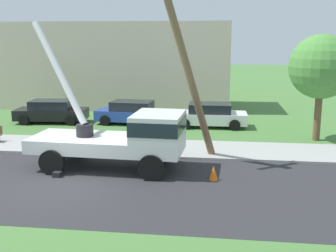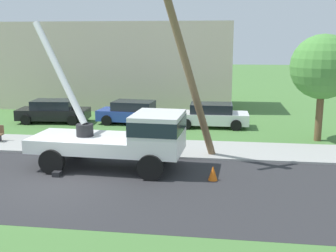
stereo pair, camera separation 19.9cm
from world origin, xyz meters
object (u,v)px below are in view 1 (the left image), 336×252
at_px(leaning_utility_pole, 185,59).
at_px(parked_sedan_blue, 132,113).
at_px(parked_sedan_white, 210,115).
at_px(traffic_cone_ahead, 214,173).
at_px(roadside_tree_near, 321,67).
at_px(utility_truck, 127,135).
at_px(parked_sedan_black, 51,111).

xyz_separation_m(leaning_utility_pole, parked_sedan_blue, (-3.90, 7.59, -3.68)).
relative_size(leaning_utility_pole, parked_sedan_white, 1.94).
xyz_separation_m(traffic_cone_ahead, roadside_tree_near, (5.22, 6.96, 3.53)).
distance_m(utility_truck, traffic_cone_ahead, 3.82).
xyz_separation_m(parked_sedan_black, parked_sedan_blue, (5.14, 0.25, 0.00)).
relative_size(utility_truck, parked_sedan_white, 1.52).
bearing_deg(traffic_cone_ahead, parked_sedan_black, 136.90).
bearing_deg(traffic_cone_ahead, roadside_tree_near, 53.11).
height_order(parked_sedan_black, roadside_tree_near, roadside_tree_near).
bearing_deg(parked_sedan_white, leaning_utility_pole, -97.19).
bearing_deg(utility_truck, parked_sedan_white, 70.33).
bearing_deg(traffic_cone_ahead, parked_sedan_white, 92.45).
height_order(leaning_utility_pole, parked_sedan_black, leaning_utility_pole).
bearing_deg(leaning_utility_pole, utility_truck, -147.24).
bearing_deg(parked_sedan_blue, leaning_utility_pole, -62.82).
height_order(traffic_cone_ahead, parked_sedan_white, parked_sedan_white).
bearing_deg(utility_truck, parked_sedan_black, 128.07).
bearing_deg(leaning_utility_pole, roadside_tree_near, 35.03).
bearing_deg(parked_sedan_black, traffic_cone_ahead, -43.10).
bearing_deg(utility_truck, parked_sedan_blue, 100.76).
height_order(traffic_cone_ahead, roadside_tree_near, roadside_tree_near).
height_order(traffic_cone_ahead, parked_sedan_blue, parked_sedan_blue).
distance_m(utility_truck, parked_sedan_blue, 9.18).
relative_size(parked_sedan_white, roadside_tree_near, 0.81).
bearing_deg(parked_sedan_black, parked_sedan_white, -0.38).
distance_m(leaning_utility_pole, parked_sedan_blue, 9.29).
xyz_separation_m(utility_truck, traffic_cone_ahead, (3.52, -0.96, -1.13)).
relative_size(traffic_cone_ahead, roadside_tree_near, 0.10).
relative_size(leaning_utility_pole, parked_sedan_blue, 1.89).
bearing_deg(traffic_cone_ahead, parked_sedan_blue, 117.71).
bearing_deg(parked_sedan_blue, roadside_tree_near, -15.98).
xyz_separation_m(utility_truck, parked_sedan_black, (-6.85, 8.75, -0.70)).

